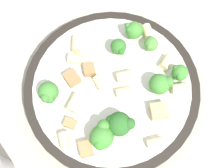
{
  "coord_description": "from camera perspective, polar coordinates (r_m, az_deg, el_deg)",
  "views": [
    {
      "loc": [
        0.18,
        0.03,
        0.51
      ],
      "look_at": [
        0.0,
        0.0,
        0.04
      ],
      "focal_mm": 50.0,
      "sensor_mm": 36.0,
      "label": 1
    }
  ],
  "objects": [
    {
      "name": "ground_plane",
      "position": [
        0.54,
        0.0,
        -1.68
      ],
      "size": [
        2.0,
        2.0,
        0.0
      ],
      "primitive_type": "plane",
      "color": "#BCB29E"
    },
    {
      "name": "rigatoni_4",
      "position": [
        0.49,
        -6.93,
        -3.43
      ],
      "size": [
        0.03,
        0.02,
        0.02
      ],
      "primitive_type": "cylinder",
      "rotation": [
        1.57,
        0.0,
        1.31
      ],
      "color": "beige",
      "rests_on": "pasta_bowl"
    },
    {
      "name": "broccoli_floret_3",
      "position": [
        0.53,
        3.98,
        9.76
      ],
      "size": [
        0.03,
        0.03,
        0.03
      ],
      "color": "#9EC175",
      "rests_on": "pasta_bowl"
    },
    {
      "name": "chicken_chunk_1",
      "position": [
        0.51,
        -4.16,
        2.62
      ],
      "size": [
        0.03,
        0.02,
        0.01
      ],
      "primitive_type": "cube",
      "rotation": [
        0.0,
        0.0,
        0.36
      ],
      "color": "#A87A4C",
      "rests_on": "pasta_bowl"
    },
    {
      "name": "rigatoni_8",
      "position": [
        0.48,
        7.78,
        -10.52
      ],
      "size": [
        0.02,
        0.03,
        0.01
      ],
      "primitive_type": "cylinder",
      "rotation": [
        1.57,
        0.0,
        0.43
      ],
      "color": "beige",
      "rests_on": "pasta_bowl"
    },
    {
      "name": "rigatoni_3",
      "position": [
        0.53,
        -6.52,
        7.28
      ],
      "size": [
        0.03,
        0.02,
        0.02
      ],
      "primitive_type": "cylinder",
      "rotation": [
        1.57,
        0.0,
        1.77
      ],
      "color": "beige",
      "rests_on": "pasta_bowl"
    },
    {
      "name": "chicken_chunk_0",
      "position": [
        0.47,
        -4.78,
        -11.77
      ],
      "size": [
        0.03,
        0.03,
        0.01
      ],
      "primitive_type": "cube",
      "rotation": [
        0.0,
        0.0,
        0.42
      ],
      "color": "tan",
      "rests_on": "pasta_bowl"
    },
    {
      "name": "broccoli_floret_5",
      "position": [
        0.51,
        12.27,
        2.01
      ],
      "size": [
        0.03,
        0.03,
        0.03
      ],
      "color": "#84AD60",
      "rests_on": "pasta_bowl"
    },
    {
      "name": "rigatoni_7",
      "position": [
        0.52,
        9.92,
        3.94
      ],
      "size": [
        0.03,
        0.02,
        0.02
      ],
      "primitive_type": "cylinder",
      "rotation": [
        1.57,
        0.0,
        1.18
      ],
      "color": "beige",
      "rests_on": "pasta_bowl"
    },
    {
      "name": "rigatoni_1",
      "position": [
        0.5,
        2.27,
        1.48
      ],
      "size": [
        0.03,
        0.03,
        0.02
      ],
      "primitive_type": "cylinder",
      "rotation": [
        1.57,
        0.0,
        0.43
      ],
      "color": "beige",
      "rests_on": "pasta_bowl"
    },
    {
      "name": "broccoli_floret_1",
      "position": [
        0.49,
        -11.56,
        -1.6
      ],
      "size": [
        0.04,
        0.03,
        0.03
      ],
      "color": "#84AD60",
      "rests_on": "pasta_bowl"
    },
    {
      "name": "rigatoni_10",
      "position": [
        0.54,
        6.64,
        9.31
      ],
      "size": [
        0.03,
        0.03,
        0.02
      ],
      "primitive_type": "cylinder",
      "rotation": [
        1.57,
        0.0,
        2.04
      ],
      "color": "beige",
      "rests_on": "pasta_bowl"
    },
    {
      "name": "chicken_chunk_3",
      "position": [
        0.49,
        8.54,
        -4.95
      ],
      "size": [
        0.03,
        0.03,
        0.02
      ],
      "primitive_type": "cube",
      "rotation": [
        0.0,
        0.0,
        1.9
      ],
      "color": "tan",
      "rests_on": "pasta_bowl"
    },
    {
      "name": "broccoli_floret_0",
      "position": [
        0.49,
        8.79,
        -0.03
      ],
      "size": [
        0.03,
        0.04,
        0.04
      ],
      "color": "#93B766",
      "rests_on": "pasta_bowl"
    },
    {
      "name": "rigatoni_6",
      "position": [
        0.5,
        2.13,
        -1.44
      ],
      "size": [
        0.02,
        0.03,
        0.01
      ],
      "primitive_type": "cylinder",
      "rotation": [
        1.57,
        0.0,
        0.38
      ],
      "color": "beige",
      "rests_on": "pasta_bowl"
    },
    {
      "name": "broccoli_floret_6",
      "position": [
        0.52,
        7.18,
        7.25
      ],
      "size": [
        0.03,
        0.02,
        0.03
      ],
      "color": "#9EC175",
      "rests_on": "pasta_bowl"
    },
    {
      "name": "rigatoni_9",
      "position": [
        0.51,
        12.22,
        -0.76
      ],
      "size": [
        0.02,
        0.03,
        0.02
      ],
      "primitive_type": "cylinder",
      "rotation": [
        1.57,
        0.0,
        0.32
      ],
      "color": "beige",
      "rests_on": "pasta_bowl"
    },
    {
      "name": "pasta_bowl",
      "position": [
        0.52,
        0.0,
        -0.96
      ],
      "size": [
        0.29,
        0.29,
        0.03
      ],
      "color": "#28231E",
      "rests_on": "ground_plane"
    },
    {
      "name": "chicken_chunk_4",
      "position": [
        0.51,
        -7.22,
        1.53
      ],
      "size": [
        0.03,
        0.03,
        0.02
      ],
      "primitive_type": "cube",
      "rotation": [
        0.0,
        0.0,
        0.76
      ],
      "color": "#A87A4C",
      "rests_on": "pasta_bowl"
    },
    {
      "name": "broccoli_floret_4",
      "position": [
        0.51,
        1.63,
        6.72
      ],
      "size": [
        0.03,
        0.03,
        0.04
      ],
      "color": "#9EC175",
      "rests_on": "pasta_bowl"
    },
    {
      "name": "rigatoni_2",
      "position": [
        0.48,
        -8.71,
        -10.09
      ],
      "size": [
        0.03,
        0.02,
        0.02
      ],
      "primitive_type": "cylinder",
      "rotation": [
        1.57,
        0.0,
        2.01
      ],
      "color": "beige",
      "rests_on": "pasta_bowl"
    },
    {
      "name": "broccoli_floret_7",
      "position": [
        0.46,
        1.34,
        -7.28
      ],
      "size": [
        0.04,
        0.05,
        0.04
      ],
      "color": "#84AD60",
      "rests_on": "pasta_bowl"
    },
    {
      "name": "rigatoni_0",
      "position": [
        0.5,
        -2.38,
        0.16
      ],
      "size": [
        0.03,
        0.02,
        0.01
      ],
      "primitive_type": "cylinder",
      "rotation": [
        1.57,
        0.0,
        2.26
      ],
      "color": "beige",
      "rests_on": "pasta_bowl"
    },
    {
      "name": "chicken_chunk_2",
      "position": [
        0.49,
        -7.72,
        -7.15
      ],
      "size": [
        0.02,
        0.02,
        0.01
      ],
      "primitive_type": "cube",
      "rotation": [
        0.0,
        0.0,
        1.4
      ],
      "color": "tan",
      "rests_on": "pasta_bowl"
    },
    {
      "name": "rigatoni_5",
      "position": [
        0.52,
        -6.71,
        4.61
      ],
      "size": [
        0.02,
        0.02,
        0.02
      ],
      "primitive_type": "cylinder",
      "rotation": [
        1.57,
        0.0,
        0.06
      ],
      "color": "beige",
      "rests_on": "pasta_bowl"
    },
    {
      "name": "broccoli_floret_2",
      "position": [
        0.46,
        -2.08,
        -9.57
      ],
      "size": [
        0.04,
        0.04,
        0.04
      ],
      "color": "#9EC175",
      "rests_on": "pasta_bowl"
    }
  ]
}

